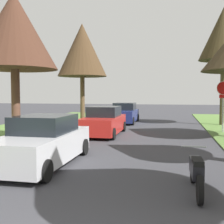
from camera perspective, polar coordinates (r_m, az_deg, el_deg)
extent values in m
cylinder|color=#9EA0A5|center=(17.60, 21.76, -0.14)|extent=(0.07, 0.28, 2.25)
cylinder|color=white|center=(17.43, 21.95, 4.56)|extent=(0.81, 0.14, 0.80)
cylinder|color=red|center=(17.43, 21.95, 4.56)|extent=(0.76, 0.15, 0.76)
cube|color=red|center=(17.48, 21.89, 3.01)|extent=(0.48, 0.08, 0.20)
cylinder|color=#463E24|center=(21.61, 21.66, 3.72)|extent=(0.30, 0.30, 4.65)
cone|color=#382F19|center=(22.04, 21.92, 14.77)|extent=(3.44, 3.44, 3.79)
cylinder|color=#463E24|center=(22.22, 22.05, 11.10)|extent=(0.94, 0.46, 1.15)
cylinder|color=#463E24|center=(22.30, 20.31, 11.14)|extent=(1.29, 1.15, 1.19)
cylinder|color=brown|center=(13.64, -19.11, 1.24)|extent=(0.39, 0.39, 3.36)
cone|color=#43281C|center=(13.94, -19.42, 15.47)|extent=(3.89, 3.89, 3.50)
cylinder|color=brown|center=(13.01, -20.34, 11.17)|extent=(1.66, 0.60, 1.34)
cylinder|color=brown|center=(14.04, -21.93, 10.74)|extent=(0.38, 1.51, 1.42)
cylinder|color=brown|center=(13.74, -21.59, 10.79)|extent=(0.80, 1.11, 1.35)
cylinder|color=brown|center=(20.69, -6.07, 2.40)|extent=(0.32, 0.32, 3.52)
cone|color=#43301D|center=(20.94, -6.14, 12.52)|extent=(3.60, 3.60, 3.84)
cylinder|color=brown|center=(20.97, -5.05, 9.34)|extent=(0.77, 0.81, 1.60)
cylinder|color=brown|center=(21.30, -6.03, 9.48)|extent=(1.12, 0.43, 1.78)
cube|color=#BCBCC1|center=(9.22, -14.11, -6.87)|extent=(1.90, 4.43, 0.85)
cube|color=black|center=(9.31, -13.59, -2.37)|extent=(1.64, 2.05, 0.56)
cylinder|color=black|center=(7.46, -13.53, -11.65)|extent=(0.21, 0.60, 0.60)
cylinder|color=black|center=(10.47, -5.79, -7.14)|extent=(0.21, 0.60, 0.60)
cylinder|color=black|center=(11.10, -14.45, -6.61)|extent=(0.21, 0.60, 0.60)
cube|color=red|center=(15.49, -1.77, -2.52)|extent=(1.90, 4.43, 0.85)
cube|color=black|center=(15.64, -1.59, 0.13)|extent=(1.64, 2.05, 0.56)
cylinder|color=black|center=(13.74, 0.18, -4.53)|extent=(0.21, 0.60, 0.60)
cylinder|color=black|center=(14.18, -6.75, -4.30)|extent=(0.21, 0.60, 0.60)
cylinder|color=black|center=(16.96, 2.39, -2.97)|extent=(0.21, 0.60, 0.60)
cylinder|color=black|center=(17.32, -3.31, -2.84)|extent=(0.21, 0.60, 0.60)
cube|color=navy|center=(22.06, 2.55, -0.68)|extent=(1.90, 4.43, 0.85)
cube|color=black|center=(22.24, 2.65, 1.18)|extent=(1.64, 2.05, 0.56)
cylinder|color=black|center=(20.34, 4.24, -1.87)|extent=(0.21, 0.60, 0.60)
cylinder|color=black|center=(20.63, -0.56, -1.78)|extent=(0.21, 0.60, 0.60)
cylinder|color=black|center=(23.60, 5.27, -1.11)|extent=(0.21, 0.60, 0.60)
cylinder|color=black|center=(23.85, 1.11, -1.05)|extent=(0.21, 0.60, 0.60)
cylinder|color=black|center=(7.54, 16.26, -11.54)|extent=(0.12, 0.60, 0.60)
cylinder|color=black|center=(6.16, 17.56, -15.04)|extent=(0.12, 0.60, 0.60)
cube|color=black|center=(6.77, 16.88, -10.84)|extent=(0.27, 1.02, 0.36)
cube|color=black|center=(6.48, 17.15, -9.68)|extent=(0.24, 0.57, 0.12)
cylinder|color=#9EA0A5|center=(7.30, 16.42, -6.81)|extent=(0.60, 0.06, 0.04)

